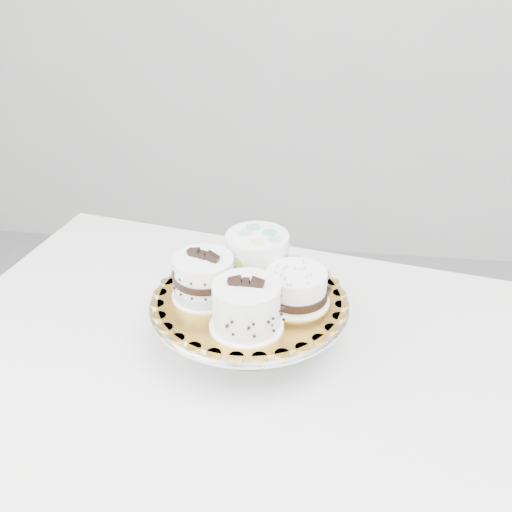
# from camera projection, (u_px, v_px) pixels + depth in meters

# --- Properties ---
(table) EXTENTS (1.30, 0.99, 0.75)m
(table) POSITION_uv_depth(u_px,v_px,m) (262.00, 399.00, 1.10)
(table) COLOR silver
(table) RESTS_ON floor
(cake_stand) EXTENTS (0.33, 0.33, 0.09)m
(cake_stand) POSITION_uv_depth(u_px,v_px,m) (250.00, 314.00, 1.08)
(cake_stand) COLOR gray
(cake_stand) RESTS_ON table
(cake_board) EXTENTS (0.33, 0.33, 0.00)m
(cake_board) POSITION_uv_depth(u_px,v_px,m) (250.00, 299.00, 1.06)
(cake_board) COLOR gold
(cake_board) RESTS_ON cake_stand
(cake_swirl) EXTENTS (0.12, 0.12, 0.09)m
(cake_swirl) POSITION_uv_depth(u_px,v_px,m) (246.00, 307.00, 0.97)
(cake_swirl) COLOR white
(cake_swirl) RESTS_ON cake_board
(cake_banded) EXTENTS (0.13, 0.13, 0.09)m
(cake_banded) POSITION_uv_depth(u_px,v_px,m) (204.00, 279.00, 1.05)
(cake_banded) COLOR white
(cake_banded) RESTS_ON cake_board
(cake_dots) EXTENTS (0.13, 0.13, 0.08)m
(cake_dots) POSITION_uv_depth(u_px,v_px,m) (257.00, 255.00, 1.10)
(cake_dots) COLOR white
(cake_dots) RESTS_ON cake_board
(cake_ribbon) EXTENTS (0.12, 0.12, 0.06)m
(cake_ribbon) POSITION_uv_depth(u_px,v_px,m) (297.00, 288.00, 1.04)
(cake_ribbon) COLOR white
(cake_ribbon) RESTS_ON cake_board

